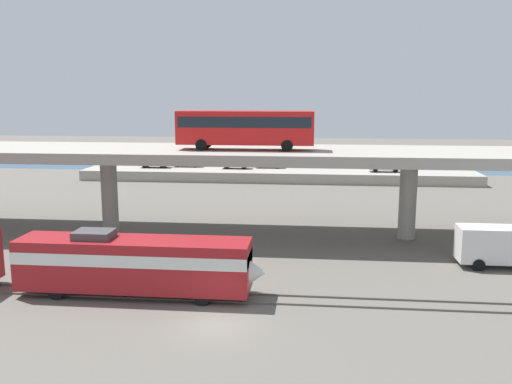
{
  "coord_description": "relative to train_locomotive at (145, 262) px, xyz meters",
  "views": [
    {
      "loc": [
        5.18,
        -28.48,
        12.79
      ],
      "look_at": [
        -0.27,
        23.98,
        3.22
      ],
      "focal_mm": 38.45,
      "sensor_mm": 36.0,
      "label": 1
    }
  ],
  "objects": [
    {
      "name": "ground_plane",
      "position": [
        5.27,
        -4.0,
        -2.19
      ],
      "size": [
        260.0,
        260.0,
        0.0
      ],
      "primitive_type": "plane",
      "color": "#605B54"
    },
    {
      "name": "parked_car_7",
      "position": [
        20.95,
        47.67,
        0.08
      ],
      "size": [
        4.56,
        1.88,
        1.5
      ],
      "rotation": [
        0.0,
        0.0,
        3.14
      ],
      "color": "#B7B7BC",
      "rests_on": "pier_parking_lot"
    },
    {
      "name": "highway_overpass",
      "position": [
        5.27,
        16.0,
        4.94
      ],
      "size": [
        96.0,
        10.64,
        7.83
      ],
      "color": "#9E998E",
      "rests_on": "ground_plane"
    },
    {
      "name": "service_truck_west",
      "position": [
        24.53,
        8.37,
        -0.56
      ],
      "size": [
        6.8,
        2.46,
        3.04
      ],
      "color": "silver",
      "rests_on": "ground_plane"
    },
    {
      "name": "pier_parking_lot",
      "position": [
        5.27,
        51.0,
        -1.44
      ],
      "size": [
        58.06,
        13.53,
        1.5
      ],
      "primitive_type": "cube",
      "color": "#9E998E",
      "rests_on": "ground_plane"
    },
    {
      "name": "parked_car_4",
      "position": [
        -13.55,
        48.76,
        0.08
      ],
      "size": [
        4.44,
        1.91,
        1.5
      ],
      "rotation": [
        0.0,
        0.0,
        3.14
      ],
      "color": "black",
      "rests_on": "pier_parking_lot"
    },
    {
      "name": "parked_car_3",
      "position": [
        -8.8,
        50.31,
        0.08
      ],
      "size": [
        4.39,
        1.94,
        1.5
      ],
      "rotation": [
        0.0,
        0.0,
        3.14
      ],
      "color": "#9E998C",
      "rests_on": "pier_parking_lot"
    },
    {
      "name": "parked_car_0",
      "position": [
        12.58,
        53.35,
        0.08
      ],
      "size": [
        4.5,
        1.94,
        1.5
      ],
      "color": "navy",
      "rests_on": "pier_parking_lot"
    },
    {
      "name": "parked_car_1",
      "position": [
        -1.85,
        52.8,
        0.07
      ],
      "size": [
        4.12,
        1.88,
        1.5
      ],
      "rotation": [
        0.0,
        0.0,
        3.14
      ],
      "color": "navy",
      "rests_on": "pier_parking_lot"
    },
    {
      "name": "rail_strip_near",
      "position": [
        5.27,
        -0.72,
        -2.13
      ],
      "size": [
        110.0,
        0.12,
        0.12
      ],
      "primitive_type": "cube",
      "color": "#59544C",
      "rests_on": "ground_plane"
    },
    {
      "name": "parked_car_2",
      "position": [
        3.9,
        50.32,
        0.08
      ],
      "size": [
        4.2,
        1.94,
        1.5
      ],
      "rotation": [
        0.0,
        0.0,
        3.14
      ],
      "color": "#B7B7BC",
      "rests_on": "pier_parking_lot"
    },
    {
      "name": "parked_car_5",
      "position": [
        24.35,
        53.55,
        0.08
      ],
      "size": [
        4.32,
        1.97,
        1.5
      ],
      "color": "#9E998C",
      "rests_on": "pier_parking_lot"
    },
    {
      "name": "train_locomotive",
      "position": [
        0.0,
        0.0,
        0.0
      ],
      "size": [
        15.88,
        3.04,
        4.18
      ],
      "color": "maroon",
      "rests_on": "ground_plane"
    },
    {
      "name": "transit_bus_on_overpass",
      "position": [
        4.53,
        15.42,
        7.7
      ],
      "size": [
        12.0,
        2.68,
        3.4
      ],
      "rotation": [
        0.0,
        0.0,
        3.14
      ],
      "color": "red",
      "rests_on": "highway_overpass"
    },
    {
      "name": "rail_strip_far",
      "position": [
        5.27,
        0.72,
        -2.13
      ],
      "size": [
        110.0,
        0.12,
        0.12
      ],
      "primitive_type": "cube",
      "color": "#59544C",
      "rests_on": "ground_plane"
    },
    {
      "name": "parked_car_6",
      "position": [
        -1.04,
        48.92,
        0.07
      ],
      "size": [
        4.31,
        1.85,
        1.5
      ],
      "rotation": [
        0.0,
        0.0,
        3.14
      ],
      "color": "#9E998C",
      "rests_on": "pier_parking_lot"
    },
    {
      "name": "harbor_water",
      "position": [
        5.27,
        74.0,
        -2.19
      ],
      "size": [
        140.0,
        36.0,
        0.01
      ],
      "primitive_type": "cube",
      "color": "#2D5170",
      "rests_on": "ground_plane"
    }
  ]
}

